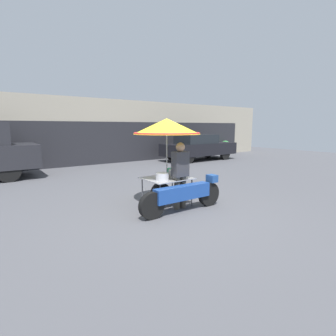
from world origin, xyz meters
TOP-DOWN VIEW (x-y plane):
  - ground_plane at (0.00, 0.00)m, footprint 36.00×36.00m
  - shopfront_building at (0.00, 9.40)m, footprint 28.00×2.06m
  - vendor_motorcycle_cart at (0.11, 0.40)m, footprint 2.24×1.61m
  - vendor_person at (0.23, 0.11)m, footprint 0.38×0.22m
  - parked_car at (6.73, 6.64)m, footprint 4.52×1.70m
  - potted_plant at (10.52, 8.02)m, footprint 0.70×0.70m

SIDE VIEW (x-z plane):
  - ground_plane at x=0.00m, z-range 0.00..0.00m
  - potted_plant at x=10.52m, z-range 0.09..1.05m
  - parked_car at x=6.73m, z-range 0.03..1.52m
  - vendor_person at x=0.23m, z-range 0.09..1.66m
  - vendor_motorcycle_cart at x=0.11m, z-range 0.51..2.64m
  - shopfront_building at x=0.00m, z-range -0.01..3.35m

